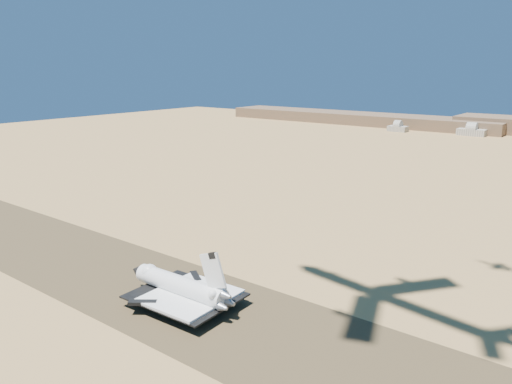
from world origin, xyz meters
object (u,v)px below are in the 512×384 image
Objects in this scene: shuttle at (180,287)px; crew_c at (185,317)px; crew_b at (187,314)px; crew_a at (181,315)px.

crew_c is (8.83, -6.45, -4.73)m from shuttle.
crew_c reaches higher than crew_b.
crew_a is at bearing 35.14° from crew_c.
crew_a is at bearing -45.46° from shuttle.
crew_a is 2.13m from crew_b.
crew_c is (1.70, 0.32, 0.02)m from crew_a.
crew_a is 1.08× the size of crew_b.
shuttle reaches higher than crew_b.
crew_c is at bearing -54.72° from crew_a.
crew_b is 1.71m from crew_c.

